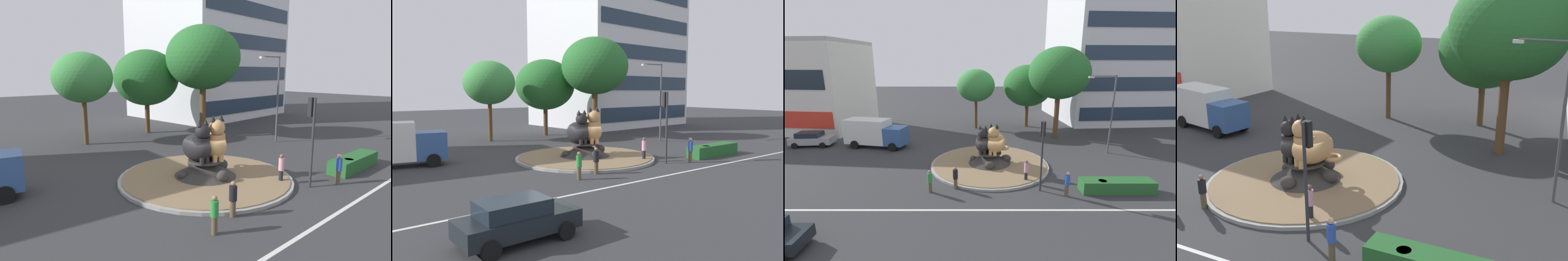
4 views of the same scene
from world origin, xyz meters
The scene contains 18 objects.
ground_plane centered at (0.00, 0.00, 0.00)m, with size 160.00×160.00×0.00m, color #333335.
lane_centreline centered at (0.00, -7.55, 0.00)m, with size 112.00×0.20×0.01m, color silver.
roundabout_island centered at (0.01, 0.01, 0.36)m, with size 10.37×10.37×1.23m.
cat_statue_black centered at (-0.56, 0.05, 2.15)m, with size 1.77×2.54×2.52m.
cat_statue_calico centered at (0.52, -0.18, 2.23)m, with size 2.58×2.82×2.73m.
traffic_light_mast centered at (3.46, -4.83, 3.52)m, with size 0.35×0.46×5.04m.
office_tower centered at (21.04, 21.64, 12.19)m, with size 20.07×16.54×24.38m.
clipped_hedge_strip centered at (8.83, -5.08, 0.45)m, with size 5.07×1.20×0.90m, color #235B28.
broadleaf_tree_behind_island centered at (8.34, 9.19, 7.68)m, with size 7.06×7.06×10.71m.
second_tree_near_tower centered at (-1.43, 13.91, 5.88)m, with size 5.12×5.12×8.08m.
third_tree_left centered at (5.75, 14.97, 5.77)m, with size 6.70×6.70×8.63m.
streetlight_arm centered at (11.78, 3.30, 4.54)m, with size 2.64×0.33×7.77m.
pedestrian_black_shirt centered at (-2.63, -4.59, 0.88)m, with size 0.36×0.36×1.67m.
pedestrian_pink_shirt centered at (2.65, -3.56, 0.96)m, with size 0.32×0.32×1.78m.
pedestrian_blue_shirt centered at (5.07, -5.78, 0.96)m, with size 0.34×0.34×1.80m.
pedestrian_green_shirt centered at (-4.37, -5.17, 0.87)m, with size 0.33×0.33×1.65m.
sedan_on_far_lane centered at (-11.48, -11.23, 0.79)m, with size 4.19×1.96×1.51m.
litter_bin centered at (7.74, -5.22, 0.45)m, with size 0.56×0.56×0.90m.
Camera 2 is at (-17.34, -22.74, 5.16)m, focal length 35.34 mm.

